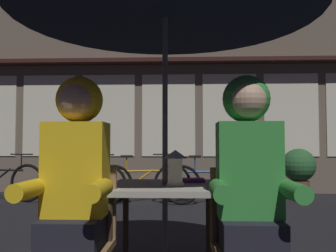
{
  "coord_description": "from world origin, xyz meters",
  "views": [
    {
      "loc": [
        0.12,
        -2.43,
        1.01
      ],
      "look_at": [
        0.0,
        0.48,
        1.15
      ],
      "focal_mm": 38.97,
      "sensor_mm": 36.0,
      "label": 1
    }
  ],
  "objects_px": {
    "chair_right": "(248,238)",
    "bicycle_second": "(80,182)",
    "bicycle_fourth": "(212,184)",
    "person_right_hooded": "(249,174)",
    "bicycle_nearest": "(2,181)",
    "potted_plant": "(299,169)",
    "cafe_table": "(165,200)",
    "book": "(190,180)",
    "person_left_hooded": "(75,173)",
    "chair_left": "(77,236)",
    "bicycle_third": "(143,183)",
    "lantern": "(175,167)"
  },
  "relations": [
    {
      "from": "chair_right",
      "to": "bicycle_second",
      "type": "height_order",
      "value": "chair_right"
    },
    {
      "from": "bicycle_fourth",
      "to": "person_right_hooded",
      "type": "bearing_deg",
      "value": -91.68
    },
    {
      "from": "bicycle_nearest",
      "to": "potted_plant",
      "type": "relative_size",
      "value": 1.8
    },
    {
      "from": "cafe_table",
      "to": "bicycle_nearest",
      "type": "bearing_deg",
      "value": 128.22
    },
    {
      "from": "cafe_table",
      "to": "person_right_hooded",
      "type": "relative_size",
      "value": 0.53
    },
    {
      "from": "chair_right",
      "to": "potted_plant",
      "type": "xyz_separation_m",
      "value": [
        1.73,
        4.64,
        0.05
      ]
    },
    {
      "from": "person_right_hooded",
      "to": "book",
      "type": "relative_size",
      "value": 7.0
    },
    {
      "from": "chair_right",
      "to": "bicycle_fourth",
      "type": "bearing_deg",
      "value": 88.29
    },
    {
      "from": "person_right_hooded",
      "to": "potted_plant",
      "type": "relative_size",
      "value": 1.52
    },
    {
      "from": "person_left_hooded",
      "to": "bicycle_second",
      "type": "xyz_separation_m",
      "value": [
        -1.16,
        4.21,
        -0.5
      ]
    },
    {
      "from": "bicycle_second",
      "to": "book",
      "type": "relative_size",
      "value": 8.28
    },
    {
      "from": "cafe_table",
      "to": "person_left_hooded",
      "type": "distance_m",
      "value": 0.67
    },
    {
      "from": "bicycle_second",
      "to": "bicycle_fourth",
      "type": "bearing_deg",
      "value": -3.0
    },
    {
      "from": "chair_left",
      "to": "bicycle_fourth",
      "type": "bearing_deg",
      "value": 75.01
    },
    {
      "from": "chair_right",
      "to": "person_left_hooded",
      "type": "bearing_deg",
      "value": -176.61
    },
    {
      "from": "book",
      "to": "person_left_hooded",
      "type": "bearing_deg",
      "value": -140.57
    },
    {
      "from": "bicycle_fourth",
      "to": "book",
      "type": "distance_m",
      "value": 3.54
    },
    {
      "from": "bicycle_third",
      "to": "book",
      "type": "xyz_separation_m",
      "value": [
        0.73,
        -3.61,
        0.41
      ]
    },
    {
      "from": "bicycle_nearest",
      "to": "potted_plant",
      "type": "distance_m",
      "value": 5.31
    },
    {
      "from": "person_left_hooded",
      "to": "bicycle_nearest",
      "type": "bearing_deg",
      "value": 120.95
    },
    {
      "from": "bicycle_fourth",
      "to": "potted_plant",
      "type": "distance_m",
      "value": 1.74
    },
    {
      "from": "person_left_hooded",
      "to": "bicycle_fourth",
      "type": "xyz_separation_m",
      "value": [
        1.08,
        4.09,
        -0.5
      ]
    },
    {
      "from": "lantern",
      "to": "potted_plant",
      "type": "relative_size",
      "value": 0.25
    },
    {
      "from": "lantern",
      "to": "bicycle_third",
      "type": "xyz_separation_m",
      "value": [
        -0.63,
        3.84,
        -0.51
      ]
    },
    {
      "from": "bicycle_third",
      "to": "potted_plant",
      "type": "relative_size",
      "value": 1.78
    },
    {
      "from": "bicycle_nearest",
      "to": "chair_right",
      "type": "bearing_deg",
      "value": -50.25
    },
    {
      "from": "bicycle_fourth",
      "to": "potted_plant",
      "type": "bearing_deg",
      "value": 20.62
    },
    {
      "from": "bicycle_nearest",
      "to": "chair_left",
      "type": "bearing_deg",
      "value": -58.71
    },
    {
      "from": "person_right_hooded",
      "to": "book",
      "type": "height_order",
      "value": "person_right_hooded"
    },
    {
      "from": "chair_right",
      "to": "bicycle_fourth",
      "type": "height_order",
      "value": "chair_right"
    },
    {
      "from": "person_right_hooded",
      "to": "bicycle_nearest",
      "type": "distance_m",
      "value": 5.64
    },
    {
      "from": "bicycle_second",
      "to": "book",
      "type": "xyz_separation_m",
      "value": [
        1.81,
        -3.61,
        0.41
      ]
    },
    {
      "from": "chair_right",
      "to": "bicycle_fourth",
      "type": "distance_m",
      "value": 4.04
    },
    {
      "from": "lantern",
      "to": "bicycle_second",
      "type": "distance_m",
      "value": 4.24
    },
    {
      "from": "bicycle_third",
      "to": "cafe_table",
      "type": "bearing_deg",
      "value": -81.59
    },
    {
      "from": "cafe_table",
      "to": "chair_right",
      "type": "height_order",
      "value": "chair_right"
    },
    {
      "from": "potted_plant",
      "to": "cafe_table",
      "type": "bearing_deg",
      "value": -117.39
    },
    {
      "from": "lantern",
      "to": "bicycle_second",
      "type": "xyz_separation_m",
      "value": [
        -1.71,
        3.85,
        -0.51
      ]
    },
    {
      "from": "chair_left",
      "to": "book",
      "type": "distance_m",
      "value": 0.88
    },
    {
      "from": "person_right_hooded",
      "to": "bicycle_third",
      "type": "xyz_separation_m",
      "value": [
        -1.04,
        4.2,
        -0.5
      ]
    },
    {
      "from": "bicycle_second",
      "to": "bicycle_third",
      "type": "bearing_deg",
      "value": -0.34
    },
    {
      "from": "bicycle_nearest",
      "to": "cafe_table",
      "type": "bearing_deg",
      "value": -51.78
    },
    {
      "from": "chair_right",
      "to": "book",
      "type": "distance_m",
      "value": 0.68
    },
    {
      "from": "bicycle_nearest",
      "to": "bicycle_fourth",
      "type": "height_order",
      "value": "same"
    },
    {
      "from": "lantern",
      "to": "chair_right",
      "type": "height_order",
      "value": "lantern"
    },
    {
      "from": "person_right_hooded",
      "to": "lantern",
      "type": "bearing_deg",
      "value": 138.59
    },
    {
      "from": "chair_right",
      "to": "potted_plant",
      "type": "height_order",
      "value": "potted_plant"
    },
    {
      "from": "cafe_table",
      "to": "potted_plant",
      "type": "relative_size",
      "value": 0.8
    },
    {
      "from": "bicycle_fourth",
      "to": "potted_plant",
      "type": "relative_size",
      "value": 1.83
    },
    {
      "from": "bicycle_third",
      "to": "chair_left",
      "type": "bearing_deg",
      "value": -88.91
    }
  ]
}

